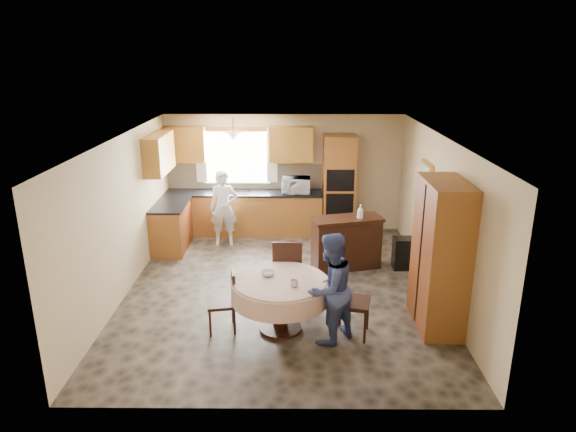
# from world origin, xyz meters

# --- Properties ---
(floor) EXTENTS (5.00, 6.00, 0.01)m
(floor) POSITION_xyz_m (0.00, 0.00, 0.00)
(floor) COLOR brown
(floor) RESTS_ON ground
(ceiling) EXTENTS (5.00, 6.00, 0.01)m
(ceiling) POSITION_xyz_m (0.00, 0.00, 2.50)
(ceiling) COLOR white
(ceiling) RESTS_ON wall_back
(wall_back) EXTENTS (5.00, 0.02, 2.50)m
(wall_back) POSITION_xyz_m (0.00, 3.00, 1.25)
(wall_back) COLOR tan
(wall_back) RESTS_ON floor
(wall_front) EXTENTS (5.00, 0.02, 2.50)m
(wall_front) POSITION_xyz_m (0.00, -3.00, 1.25)
(wall_front) COLOR tan
(wall_front) RESTS_ON floor
(wall_left) EXTENTS (0.02, 6.00, 2.50)m
(wall_left) POSITION_xyz_m (-2.50, 0.00, 1.25)
(wall_left) COLOR tan
(wall_left) RESTS_ON floor
(wall_right) EXTENTS (0.02, 6.00, 2.50)m
(wall_right) POSITION_xyz_m (2.50, 0.00, 1.25)
(wall_right) COLOR tan
(wall_right) RESTS_ON floor
(window) EXTENTS (1.40, 0.03, 1.10)m
(window) POSITION_xyz_m (-1.00, 2.98, 1.60)
(window) COLOR white
(window) RESTS_ON wall_back
(curtain_left) EXTENTS (0.22, 0.02, 1.15)m
(curtain_left) POSITION_xyz_m (-1.75, 2.93, 1.65)
(curtain_left) COLOR white
(curtain_left) RESTS_ON wall_back
(curtain_right) EXTENTS (0.22, 0.02, 1.15)m
(curtain_right) POSITION_xyz_m (-0.25, 2.93, 1.65)
(curtain_right) COLOR white
(curtain_right) RESTS_ON wall_back
(base_cab_back) EXTENTS (3.30, 0.60, 0.88)m
(base_cab_back) POSITION_xyz_m (-0.85, 2.70, 0.44)
(base_cab_back) COLOR #AD742E
(base_cab_back) RESTS_ON floor
(counter_back) EXTENTS (3.30, 0.64, 0.04)m
(counter_back) POSITION_xyz_m (-0.85, 2.70, 0.90)
(counter_back) COLOR black
(counter_back) RESTS_ON base_cab_back
(base_cab_left) EXTENTS (0.60, 1.20, 0.88)m
(base_cab_left) POSITION_xyz_m (-2.20, 1.80, 0.44)
(base_cab_left) COLOR #AD742E
(base_cab_left) RESTS_ON floor
(counter_left) EXTENTS (0.64, 1.20, 0.04)m
(counter_left) POSITION_xyz_m (-2.20, 1.80, 0.90)
(counter_left) COLOR black
(counter_left) RESTS_ON base_cab_left
(backsplash) EXTENTS (3.30, 0.02, 0.55)m
(backsplash) POSITION_xyz_m (-0.85, 2.99, 1.18)
(backsplash) COLOR tan
(backsplash) RESTS_ON wall_back
(wall_cab_left) EXTENTS (0.85, 0.33, 0.72)m
(wall_cab_left) POSITION_xyz_m (-2.05, 2.83, 1.91)
(wall_cab_left) COLOR gold
(wall_cab_left) RESTS_ON wall_back
(wall_cab_right) EXTENTS (0.90, 0.33, 0.72)m
(wall_cab_right) POSITION_xyz_m (0.15, 2.83, 1.91)
(wall_cab_right) COLOR gold
(wall_cab_right) RESTS_ON wall_back
(wall_cab_side) EXTENTS (0.33, 1.20, 0.72)m
(wall_cab_side) POSITION_xyz_m (-2.33, 1.80, 1.91)
(wall_cab_side) COLOR gold
(wall_cab_side) RESTS_ON wall_left
(oven_tower) EXTENTS (0.66, 0.62, 2.12)m
(oven_tower) POSITION_xyz_m (1.15, 2.69, 1.06)
(oven_tower) COLOR #AD742E
(oven_tower) RESTS_ON floor
(oven_upper) EXTENTS (0.56, 0.01, 0.45)m
(oven_upper) POSITION_xyz_m (1.15, 2.38, 1.25)
(oven_upper) COLOR black
(oven_upper) RESTS_ON oven_tower
(oven_lower) EXTENTS (0.56, 0.01, 0.45)m
(oven_lower) POSITION_xyz_m (1.15, 2.38, 0.75)
(oven_lower) COLOR black
(oven_lower) RESTS_ON oven_tower
(pendant) EXTENTS (0.36, 0.36, 0.18)m
(pendant) POSITION_xyz_m (-1.00, 2.50, 2.12)
(pendant) COLOR beige
(pendant) RESTS_ON ceiling
(sideboard) EXTENTS (1.33, 0.81, 0.89)m
(sideboard) POSITION_xyz_m (1.14, 0.89, 0.44)
(sideboard) COLOR #371A0F
(sideboard) RESTS_ON floor
(space_heater) EXTENTS (0.42, 0.30, 0.57)m
(space_heater) POSITION_xyz_m (2.20, 0.85, 0.29)
(space_heater) COLOR black
(space_heater) RESTS_ON floor
(cupboard) EXTENTS (0.55, 1.11, 2.11)m
(cupboard) POSITION_xyz_m (2.22, -1.14, 1.06)
(cupboard) COLOR #AD742E
(cupboard) RESTS_ON floor
(dining_table) EXTENTS (1.35, 1.35, 0.77)m
(dining_table) POSITION_xyz_m (0.01, -1.31, 0.60)
(dining_table) COLOR #371A0F
(dining_table) RESTS_ON floor
(chair_left) EXTENTS (0.45, 0.45, 0.89)m
(chair_left) POSITION_xyz_m (-0.74, -1.31, 0.49)
(chair_left) COLOR #371A0F
(chair_left) RESTS_ON floor
(chair_back) EXTENTS (0.47, 0.47, 1.07)m
(chair_back) POSITION_xyz_m (0.11, -0.55, 0.59)
(chair_back) COLOR #371A0F
(chair_back) RESTS_ON floor
(chair_right) EXTENTS (0.55, 0.55, 1.05)m
(chair_right) POSITION_xyz_m (0.92, -1.41, 0.58)
(chair_right) COLOR #371A0F
(chair_right) RESTS_ON floor
(framed_picture) EXTENTS (0.06, 0.64, 0.53)m
(framed_picture) POSITION_xyz_m (2.47, 0.83, 1.70)
(framed_picture) COLOR gold
(framed_picture) RESTS_ON wall_right
(microwave) EXTENTS (0.60, 0.42, 0.32)m
(microwave) POSITION_xyz_m (0.26, 2.65, 1.08)
(microwave) COLOR silver
(microwave) RESTS_ON counter_back
(person_sink) EXTENTS (0.59, 0.42, 1.52)m
(person_sink) POSITION_xyz_m (-1.19, 2.04, 0.76)
(person_sink) COLOR silver
(person_sink) RESTS_ON floor
(person_dining) EXTENTS (0.94, 0.93, 1.53)m
(person_dining) POSITION_xyz_m (0.67, -1.59, 0.77)
(person_dining) COLOR #3C4882
(person_dining) RESTS_ON floor
(bowl_sideboard) EXTENTS (0.27, 0.27, 0.06)m
(bowl_sideboard) POSITION_xyz_m (0.90, 0.89, 0.92)
(bowl_sideboard) COLOR #B2B2B2
(bowl_sideboard) RESTS_ON sideboard
(bottle_sideboard) EXTENTS (0.12, 0.12, 0.30)m
(bottle_sideboard) POSITION_xyz_m (1.37, 0.89, 1.03)
(bottle_sideboard) COLOR silver
(bottle_sideboard) RESTS_ON sideboard
(cup_table) EXTENTS (0.14, 0.14, 0.09)m
(cup_table) POSITION_xyz_m (0.20, -1.52, 0.81)
(cup_table) COLOR #B2B2B2
(cup_table) RESTS_ON dining_table
(bowl_table) EXTENTS (0.23, 0.23, 0.06)m
(bowl_table) POSITION_xyz_m (-0.16, -1.18, 0.80)
(bowl_table) COLOR #B2B2B2
(bowl_table) RESTS_ON dining_table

